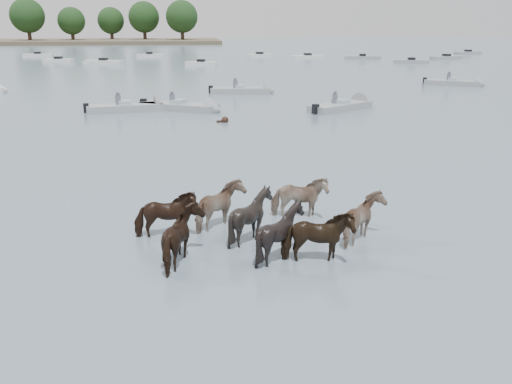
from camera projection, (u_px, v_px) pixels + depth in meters
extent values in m
plane|color=slate|center=(191.00, 256.00, 13.64)|extent=(400.00, 400.00, 0.00)
imported|color=black|center=(166.00, 217.00, 14.70)|extent=(1.79, 1.03, 1.43)
imported|color=gray|center=(222.00, 208.00, 15.37)|extent=(1.61, 1.74, 1.45)
imported|color=black|center=(251.00, 218.00, 14.45)|extent=(1.43, 1.28, 1.55)
imported|color=gray|center=(299.00, 199.00, 16.17)|extent=(1.77, 0.96, 1.43)
imported|color=black|center=(185.00, 239.00, 13.05)|extent=(1.52, 1.69, 1.51)
imported|color=black|center=(281.00, 235.00, 13.30)|extent=(1.43, 1.28, 1.54)
imported|color=black|center=(317.00, 239.00, 13.11)|extent=(1.79, 0.91, 1.47)
imported|color=#7B6453|center=(365.00, 221.00, 14.38)|extent=(1.55, 1.69, 1.42)
sphere|color=black|center=(225.00, 120.00, 31.88)|extent=(0.44, 0.44, 0.44)
cube|color=black|center=(221.00, 122.00, 31.88)|extent=(0.50, 0.22, 0.18)
cube|color=gray|center=(125.00, 108.00, 35.70)|extent=(5.12, 2.46, 0.55)
cone|color=gray|center=(162.00, 107.00, 36.41)|extent=(1.17, 1.74, 1.60)
cube|color=#99ADB7|center=(124.00, 103.00, 35.59)|extent=(0.99, 1.25, 0.35)
cube|color=black|center=(86.00, 108.00, 34.94)|extent=(0.41, 0.41, 0.60)
cylinder|color=#595966|center=(118.00, 100.00, 35.48)|extent=(0.36, 0.36, 0.70)
sphere|color=#595966|center=(118.00, 93.00, 35.35)|extent=(0.24, 0.24, 0.24)
cube|color=gray|center=(179.00, 107.00, 36.16)|extent=(5.56, 4.00, 0.55)
cone|color=gray|center=(215.00, 110.00, 35.23)|extent=(1.55, 1.84, 1.60)
cube|color=#99ADB7|center=(178.00, 102.00, 36.06)|extent=(1.24, 1.37, 0.35)
cube|color=black|center=(144.00, 103.00, 37.05)|extent=(0.47, 0.47, 0.60)
cylinder|color=#595966|center=(172.00, 99.00, 35.95)|extent=(0.36, 0.36, 0.70)
sphere|color=#595966|center=(172.00, 92.00, 35.81)|extent=(0.24, 0.24, 0.24)
cube|color=gray|center=(240.00, 91.00, 44.79)|extent=(5.04, 2.09, 0.55)
cone|color=gray|center=(270.00, 91.00, 44.85)|extent=(1.06, 1.68, 1.60)
cube|color=#99ADB7|center=(240.00, 87.00, 44.68)|extent=(0.91, 1.20, 0.35)
cube|color=black|center=(211.00, 89.00, 44.68)|extent=(0.38, 0.38, 0.60)
cylinder|color=#595966|center=(235.00, 84.00, 44.57)|extent=(0.36, 0.36, 0.70)
sphere|color=#595966|center=(235.00, 79.00, 44.44)|extent=(0.24, 0.24, 0.24)
cube|color=gray|center=(340.00, 107.00, 36.20)|extent=(5.01, 4.14, 0.55)
cone|color=gray|center=(363.00, 104.00, 37.79)|extent=(1.65, 1.83, 1.60)
cube|color=#99ADB7|center=(341.00, 102.00, 36.10)|extent=(1.29, 1.38, 0.35)
cube|color=black|center=(316.00, 109.00, 34.57)|extent=(0.49, 0.49, 0.60)
cylinder|color=#595966|center=(335.00, 99.00, 35.99)|extent=(0.36, 0.36, 0.70)
sphere|color=#595966|center=(335.00, 92.00, 35.85)|extent=(0.24, 0.24, 0.24)
cube|color=gray|center=(452.00, 83.00, 50.53)|extent=(5.12, 3.85, 0.55)
cone|color=gray|center=(481.00, 84.00, 49.63)|extent=(1.57, 1.84, 1.60)
cube|color=#99ADB7|center=(453.00, 79.00, 50.42)|extent=(1.25, 1.37, 0.35)
cube|color=black|center=(425.00, 81.00, 51.38)|extent=(0.48, 0.48, 0.60)
cylinder|color=#595966|center=(449.00, 77.00, 50.31)|extent=(0.36, 0.36, 0.70)
sphere|color=#595966|center=(449.00, 72.00, 50.18)|extent=(0.24, 0.24, 0.24)
cone|color=silver|center=(3.00, 90.00, 45.34)|extent=(1.27, 1.77, 1.60)
cube|color=silver|center=(38.00, 56.00, 92.52)|extent=(4.92, 1.71, 0.60)
cube|color=black|center=(38.00, 53.00, 92.41)|extent=(1.04, 1.04, 0.50)
cube|color=silver|center=(59.00, 61.00, 79.79)|extent=(4.42, 2.23, 0.60)
cube|color=black|center=(58.00, 58.00, 79.68)|extent=(1.16, 1.16, 0.50)
cube|color=silver|center=(104.00, 62.00, 76.69)|extent=(5.81, 3.32, 0.60)
cube|color=black|center=(103.00, 60.00, 76.58)|extent=(1.28, 1.28, 0.50)
cube|color=silver|center=(149.00, 56.00, 91.86)|extent=(4.65, 2.32, 0.60)
cube|color=black|center=(149.00, 53.00, 91.75)|extent=(1.17, 1.17, 0.50)
cube|color=silver|center=(201.00, 64.00, 73.89)|extent=(4.51, 2.56, 0.60)
cube|color=black|center=(201.00, 61.00, 73.77)|extent=(1.23, 1.23, 0.50)
cube|color=silver|center=(260.00, 56.00, 91.94)|extent=(4.69, 3.22, 0.60)
cube|color=black|center=(260.00, 53.00, 91.83)|extent=(1.33, 1.33, 0.50)
cube|color=silver|center=(308.00, 57.00, 88.41)|extent=(5.81, 3.17, 0.60)
cube|color=black|center=(308.00, 55.00, 88.29)|extent=(1.26, 1.26, 0.50)
cube|color=gray|center=(362.00, 58.00, 86.58)|extent=(5.90, 2.78, 0.60)
cube|color=black|center=(363.00, 55.00, 86.47)|extent=(1.20, 1.20, 0.50)
cube|color=gray|center=(411.00, 62.00, 77.55)|extent=(5.12, 2.74, 0.60)
cube|color=black|center=(411.00, 59.00, 77.43)|extent=(1.23, 1.23, 0.50)
cube|color=gray|center=(446.00, 58.00, 86.41)|extent=(5.87, 3.20, 0.60)
cube|color=black|center=(446.00, 55.00, 86.29)|extent=(1.26, 1.26, 0.50)
cube|color=gray|center=(468.00, 53.00, 99.85)|extent=(5.55, 2.79, 0.60)
cube|color=black|center=(468.00, 51.00, 99.74)|extent=(1.22, 1.22, 0.50)
cylinder|color=#382619|center=(30.00, 36.00, 147.85)|extent=(1.00, 1.00, 4.11)
sphere|color=black|center=(27.00, 16.00, 146.23)|extent=(9.14, 9.14, 9.14)
cylinder|color=#382619|center=(73.00, 37.00, 151.95)|extent=(1.00, 1.00, 3.38)
sphere|color=black|center=(71.00, 21.00, 150.62)|extent=(7.51, 7.51, 7.51)
cylinder|color=#382619|center=(112.00, 36.00, 158.79)|extent=(1.00, 1.00, 3.43)
sphere|color=black|center=(111.00, 21.00, 157.45)|extent=(7.62, 7.62, 7.62)
cylinder|color=#382619|center=(145.00, 36.00, 156.68)|extent=(1.00, 1.00, 3.96)
sphere|color=black|center=(144.00, 17.00, 155.12)|extent=(8.79, 8.79, 8.79)
cylinder|color=#382619|center=(183.00, 36.00, 152.99)|extent=(1.00, 1.00, 4.02)
sphere|color=black|center=(182.00, 17.00, 151.41)|extent=(8.93, 8.93, 8.93)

